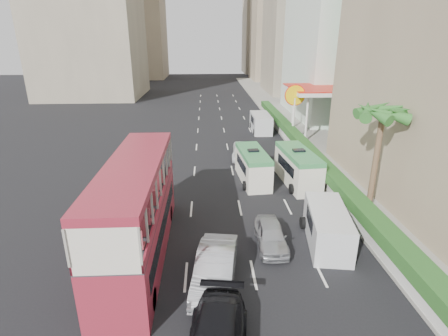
{
  "coord_description": "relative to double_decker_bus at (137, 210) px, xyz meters",
  "views": [
    {
      "loc": [
        -2.49,
        -15.68,
        10.49
      ],
      "look_at": [
        -1.5,
        4.0,
        3.2
      ],
      "focal_mm": 28.0,
      "sensor_mm": 36.0,
      "label": 1
    }
  ],
  "objects": [
    {
      "name": "shell_station",
      "position": [
        16.0,
        23.0,
        0.22
      ],
      "size": [
        6.5,
        8.0,
        5.5
      ],
      "primitive_type": "cube",
      "color": "silver",
      "rests_on": "ground"
    },
    {
      "name": "ground_plane",
      "position": [
        6.0,
        0.0,
        -2.53
      ],
      "size": [
        200.0,
        200.0,
        0.0
      ],
      "primitive_type": "plane",
      "color": "black",
      "rests_on": "ground"
    },
    {
      "name": "minibus_far",
      "position": [
        10.39,
        9.03,
        -1.24
      ],
      "size": [
        2.46,
        5.97,
        2.58
      ],
      "primitive_type": "cube",
      "rotation": [
        0.0,
        0.0,
        0.09
      ],
      "color": "silver",
      "rests_on": "ground"
    },
    {
      "name": "minibus_near",
      "position": [
        7.03,
        9.7,
        -1.32
      ],
      "size": [
        2.32,
        5.6,
        2.42
      ],
      "primitive_type": "cube",
      "rotation": [
        0.0,
        0.0,
        0.09
      ],
      "color": "silver",
      "rests_on": "ground"
    },
    {
      "name": "car_silver_lane_a",
      "position": [
        3.78,
        -2.48,
        -2.53
      ],
      "size": [
        2.39,
        5.05,
        1.6
      ],
      "primitive_type": "imported",
      "rotation": [
        0.0,
        0.0,
        -0.15
      ],
      "color": "#AEB1B5",
      "rests_on": "ground"
    },
    {
      "name": "double_decker_bus",
      "position": [
        0.0,
        0.0,
        0.0
      ],
      "size": [
        2.5,
        11.0,
        5.06
      ],
      "primitive_type": "cube",
      "color": "maroon",
      "rests_on": "ground"
    },
    {
      "name": "palm_tree",
      "position": [
        13.8,
        4.0,
        0.85
      ],
      "size": [
        0.36,
        0.36,
        6.4
      ],
      "primitive_type": "cylinder",
      "color": "brown",
      "rests_on": "sidewalk"
    },
    {
      "name": "car_silver_lane_b",
      "position": [
        6.84,
        0.42,
        -2.53
      ],
      "size": [
        1.57,
        3.81,
        1.29
      ],
      "primitive_type": "imported",
      "rotation": [
        0.0,
        0.0,
        -0.01
      ],
      "color": "#AEB1B5",
      "rests_on": "ground"
    },
    {
      "name": "tower_far_b",
      "position": [
        23.0,
        104.0,
        17.47
      ],
      "size": [
        14.0,
        14.0,
        40.0
      ],
      "primitive_type": "cube",
      "color": "gray",
      "rests_on": "ground"
    },
    {
      "name": "panel_van_near",
      "position": [
        9.93,
        0.62,
        -1.56
      ],
      "size": [
        2.65,
        5.08,
        1.94
      ],
      "primitive_type": "cube",
      "rotation": [
        0.0,
        0.0,
        -0.15
      ],
      "color": "silver",
      "rests_on": "ground"
    },
    {
      "name": "panel_van_far",
      "position": [
        9.99,
        25.24,
        -1.49
      ],
      "size": [
        2.08,
        5.18,
        2.07
      ],
      "primitive_type": "cube",
      "rotation": [
        0.0,
        0.0,
        -0.0
      ],
      "color": "silver",
      "rests_on": "ground"
    },
    {
      "name": "kerb_wall",
      "position": [
        12.2,
        14.0,
        -1.85
      ],
      "size": [
        0.3,
        44.0,
        1.0
      ],
      "primitive_type": "cube",
      "color": "silver",
      "rests_on": "sidewalk"
    },
    {
      "name": "van_asset",
      "position": [
        7.03,
        15.17,
        -2.53
      ],
      "size": [
        2.84,
        5.21,
        1.39
      ],
      "primitive_type": "imported",
      "rotation": [
        0.0,
        0.0,
        -0.11
      ],
      "color": "silver",
      "rests_on": "ground"
    },
    {
      "name": "sidewalk",
      "position": [
        15.0,
        25.0,
        -2.44
      ],
      "size": [
        6.0,
        120.0,
        0.18
      ],
      "primitive_type": "cube",
      "color": "#99968C",
      "rests_on": "ground"
    },
    {
      "name": "hedge",
      "position": [
        12.2,
        14.0,
        -1.0
      ],
      "size": [
        1.1,
        44.0,
        0.7
      ],
      "primitive_type": "cube",
      "color": "#2D6626",
      "rests_on": "kerb_wall"
    }
  ]
}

